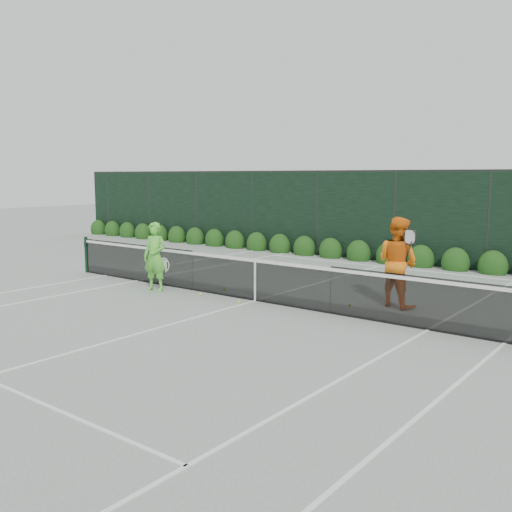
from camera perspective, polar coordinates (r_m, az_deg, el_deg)
The scene contains 8 objects.
ground at distance 13.24m, azimuth -0.08°, elevation -4.51°, with size 80.00×80.00×0.00m, color gray.
tennis_net at distance 13.15m, azimuth -0.16°, elevation -2.24°, with size 12.90×0.10×1.07m.
player_woman at distance 14.48m, azimuth -10.06°, elevation -0.07°, with size 0.71×0.56×1.73m.
player_man at distance 12.90m, azimuth 13.97°, elevation -0.59°, with size 1.13×0.97×1.99m.
court_lines at distance 13.24m, azimuth -0.08°, elevation -4.49°, with size 11.03×23.83×0.01m.
windscreen_fence at distance 10.99m, azimuth -8.80°, elevation 0.82°, with size 32.00×21.07×3.06m.
hedge_row at distance 19.26m, azimuth 13.11°, elevation -0.04°, with size 31.66×0.65×0.94m.
tennis_balls at distance 13.41m, azimuth -0.20°, elevation -4.19°, with size 3.50×1.30×0.07m.
Camera 1 is at (7.94, -10.19, 2.89)m, focal length 40.00 mm.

